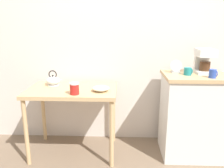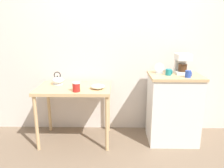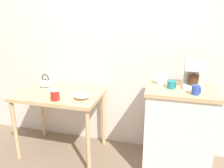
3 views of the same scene
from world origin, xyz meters
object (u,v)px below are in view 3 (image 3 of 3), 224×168
Objects in this scene: mug_dark_teal at (172,85)px; table_clock at (162,79)px; teakettle at (46,84)px; mug_blue at (196,90)px; canister_enamel at (55,95)px; coffee_maker at (193,73)px; bowl_stoneware at (82,96)px.

mug_dark_teal is 0.60× the size of table_clock.
teakettle is 1.48m from mug_dark_teal.
canister_enamel is at bearing -177.01° from mug_blue.
coffee_maker reaches higher than mug_blue.
canister_enamel is 1.11m from table_clock.
teakettle is 1.70m from mug_blue.
table_clock is at bearing -1.03° from teakettle.
mug_blue is at bearing -8.77° from teakettle.
teakettle is 0.45m from canister_enamel.
coffee_maker is 0.25m from mug_dark_teal.
canister_enamel is at bearing -46.74° from teakettle.
table_clock reaches higher than mug_dark_teal.
canister_enamel is 0.45× the size of coffee_maker.
bowl_stoneware is at bearing -175.27° from mug_dark_teal.
coffee_maker reaches higher than canister_enamel.
mug_dark_teal is 0.24m from mug_blue.
coffee_maker is at bearing 10.10° from bowl_stoneware.
bowl_stoneware is 1.28× the size of table_clock.
table_clock reaches higher than mug_blue.
table_clock is (-0.10, 0.11, 0.02)m from mug_dark_teal.
canister_enamel is 1.18m from mug_dark_teal.
mug_dark_teal is at bearing -5.34° from teakettle.
mug_dark_teal is at bearing 9.47° from canister_enamel.
table_clock is (0.80, 0.19, 0.19)m from bowl_stoneware.
mug_dark_teal is (1.15, 0.19, 0.14)m from canister_enamel.
table_clock is (1.05, 0.30, 0.17)m from canister_enamel.
bowl_stoneware is at bearing 25.14° from canister_enamel.
table_clock reaches higher than bowl_stoneware.
teakettle is at bearing 179.47° from coffee_maker.
bowl_stoneware is 0.28m from canister_enamel.
teakettle is at bearing 174.66° from mug_dark_teal.
canister_enamel is 1.41m from coffee_maker.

